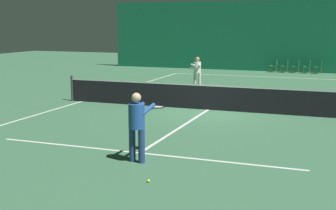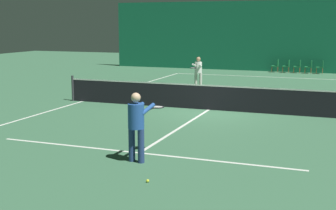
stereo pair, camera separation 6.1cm
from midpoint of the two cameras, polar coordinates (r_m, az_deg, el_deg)
ground_plane at (r=17.78m, az=5.09°, el=-0.58°), size 60.00×60.00×0.00m
backdrop_curtain at (r=32.66m, az=12.61°, el=8.19°), size 23.00×0.12×4.75m
court_line_baseline_far at (r=29.30m, az=11.43°, el=3.40°), size 11.00×0.10×0.00m
court_line_service_far at (r=23.93m, az=9.25°, el=2.04°), size 8.25×0.10×0.00m
court_line_service_near at (r=11.89m, az=-3.36°, el=-5.85°), size 8.25×0.10×0.00m
court_line_sideline_left at (r=19.95m, az=-10.30°, el=0.45°), size 0.10×23.80×0.00m
court_line_centre at (r=17.78m, az=5.09°, el=-0.58°), size 0.10×12.80×0.00m
tennis_net at (r=17.69m, az=5.11°, el=1.04°), size 12.00×0.10×1.07m
player_near at (r=10.95m, az=-3.63°, el=-2.04°), size 0.55×1.38×1.65m
player_far at (r=23.58m, az=3.76°, el=4.27°), size 0.40×1.32×1.57m
courtside_chair_0 at (r=32.16m, az=13.09°, el=4.77°), size 0.44×0.44×0.84m
courtside_chair_1 at (r=32.07m, az=14.36°, el=4.71°), size 0.44×0.44×0.84m
courtside_chair_2 at (r=32.00m, az=15.64°, el=4.64°), size 0.44×0.44×0.84m
courtside_chair_3 at (r=31.95m, az=16.92°, el=4.57°), size 0.44×0.44×0.84m
courtside_chair_4 at (r=31.91m, az=18.20°, el=4.50°), size 0.44×0.44×0.84m
tennis_ball at (r=9.75m, az=-2.31°, el=-9.23°), size 0.07×0.07×0.07m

